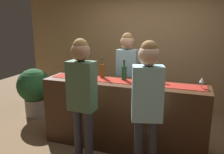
# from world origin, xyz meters

# --- Properties ---
(ground_plane) EXTENTS (10.00, 10.00, 0.00)m
(ground_plane) POSITION_xyz_m (0.00, 0.00, 0.00)
(ground_plane) COLOR brown
(back_wall) EXTENTS (6.00, 0.12, 2.90)m
(back_wall) POSITION_xyz_m (0.00, 1.90, 1.45)
(back_wall) COLOR tan
(back_wall) RESTS_ON ground
(bar_counter) EXTENTS (2.38, 0.60, 1.03)m
(bar_counter) POSITION_xyz_m (0.00, 0.00, 0.51)
(bar_counter) COLOR #3D2314
(bar_counter) RESTS_ON ground
(counter_runner_cloth) EXTENTS (2.26, 0.28, 0.01)m
(counter_runner_cloth) POSITION_xyz_m (0.00, 0.00, 1.03)
(counter_runner_cloth) COLOR maroon
(counter_runner_cloth) RESTS_ON bar_counter
(wine_bottle_green) EXTENTS (0.07, 0.07, 0.30)m
(wine_bottle_green) POSITION_xyz_m (-0.02, 0.07, 1.14)
(wine_bottle_green) COLOR #194723
(wine_bottle_green) RESTS_ON bar_counter
(wine_bottle_amber) EXTENTS (0.07, 0.07, 0.30)m
(wine_bottle_amber) POSITION_xyz_m (-0.38, 0.10, 1.14)
(wine_bottle_amber) COLOR brown
(wine_bottle_amber) RESTS_ON bar_counter
(wine_glass_near_customer) EXTENTS (0.07, 0.07, 0.14)m
(wine_glass_near_customer) POSITION_xyz_m (1.05, -0.00, 1.13)
(wine_glass_near_customer) COLOR silver
(wine_glass_near_customer) RESTS_ON bar_counter
(wine_glass_mid_counter) EXTENTS (0.07, 0.07, 0.14)m
(wine_glass_mid_counter) POSITION_xyz_m (0.55, 0.08, 1.13)
(wine_glass_mid_counter) COLOR silver
(wine_glass_mid_counter) RESTS_ON bar_counter
(bartender) EXTENTS (0.35, 0.24, 1.70)m
(bartender) POSITION_xyz_m (-0.12, 0.58, 1.05)
(bartender) COLOR #26262B
(bartender) RESTS_ON ground
(customer_sipping) EXTENTS (0.38, 0.29, 1.68)m
(customer_sipping) POSITION_xyz_m (0.47, -0.67, 1.04)
(customer_sipping) COLOR #33333D
(customer_sipping) RESTS_ON ground
(customer_browsing) EXTENTS (0.35, 0.24, 1.68)m
(customer_browsing) POSITION_xyz_m (-0.35, -0.64, 1.04)
(customer_browsing) COLOR #33333D
(customer_browsing) RESTS_ON ground
(potted_plant_tall) EXTENTS (0.66, 0.66, 0.97)m
(potted_plant_tall) POSITION_xyz_m (-2.01, 0.50, 0.56)
(potted_plant_tall) COLOR #9E9389
(potted_plant_tall) RESTS_ON ground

